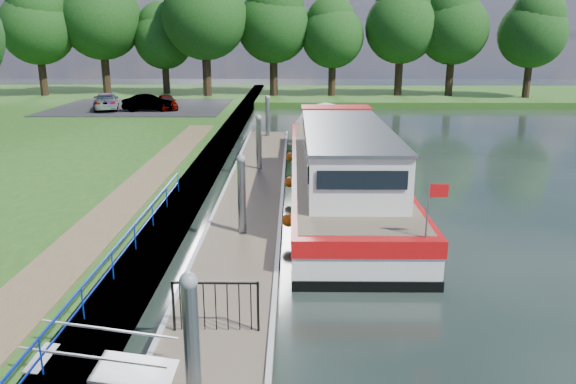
{
  "coord_description": "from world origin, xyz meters",
  "views": [
    {
      "loc": [
        1.65,
        -8.59,
        6.52
      ],
      "look_at": [
        1.46,
        9.72,
        1.4
      ],
      "focal_mm": 35.0,
      "sensor_mm": 36.0,
      "label": 1
    }
  ],
  "objects_px": {
    "pontoon": "(253,199)",
    "car_a": "(167,102)",
    "barge": "(338,164)",
    "car_b": "(148,103)",
    "car_c": "(106,101)"
  },
  "relations": [
    {
      "from": "pontoon",
      "to": "car_a",
      "type": "bearing_deg",
      "value": 110.09
    },
    {
      "from": "pontoon",
      "to": "barge",
      "type": "xyz_separation_m",
      "value": [
        3.6,
        2.34,
        0.9
      ]
    },
    {
      "from": "pontoon",
      "to": "car_b",
      "type": "bearing_deg",
      "value": 113.62
    },
    {
      "from": "car_b",
      "to": "car_c",
      "type": "bearing_deg",
      "value": 74.71
    },
    {
      "from": "pontoon",
      "to": "barge",
      "type": "relative_size",
      "value": 1.42
    },
    {
      "from": "pontoon",
      "to": "car_a",
      "type": "height_order",
      "value": "car_a"
    },
    {
      "from": "pontoon",
      "to": "car_b",
      "type": "height_order",
      "value": "car_b"
    },
    {
      "from": "barge",
      "to": "car_b",
      "type": "xyz_separation_m",
      "value": [
        -13.26,
        19.76,
        0.38
      ]
    },
    {
      "from": "car_a",
      "to": "car_c",
      "type": "distance_m",
      "value": 4.73
    },
    {
      "from": "pontoon",
      "to": "barge",
      "type": "bearing_deg",
      "value": 33.11
    },
    {
      "from": "barge",
      "to": "car_c",
      "type": "relative_size",
      "value": 4.58
    },
    {
      "from": "car_b",
      "to": "car_a",
      "type": "bearing_deg",
      "value": -51.95
    },
    {
      "from": "pontoon",
      "to": "car_c",
      "type": "bearing_deg",
      "value": 119.99
    },
    {
      "from": "pontoon",
      "to": "barge",
      "type": "height_order",
      "value": "barge"
    },
    {
      "from": "car_a",
      "to": "pontoon",
      "type": "bearing_deg",
      "value": -90.9
    }
  ]
}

